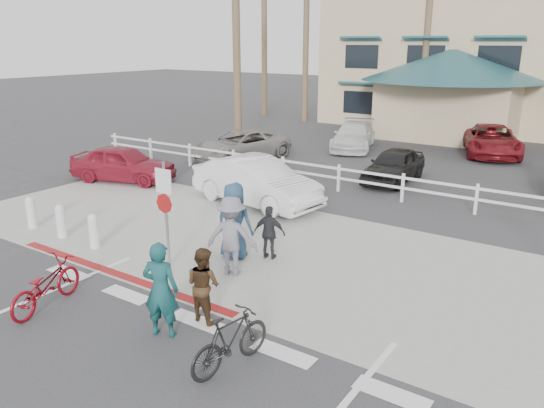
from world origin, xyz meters
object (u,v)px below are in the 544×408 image
Objects in this scene: bike_red at (45,285)px; sign_post at (166,210)px; car_red_compact at (123,163)px; car_white_sedan at (256,182)px; bike_black at (231,340)px.

sign_post is at bearing -115.87° from bike_red.
bike_red is at bearing -156.28° from car_red_compact.
sign_post is 8.90m from car_red_compact.
sign_post is 1.53× the size of bike_red.
bike_black is at bearing -138.01° from car_white_sedan.
car_red_compact is (-11.12, 7.41, 0.19)m from bike_black.
car_white_sedan is 6.09m from car_red_compact.
sign_post reaches higher than bike_black.
car_red_compact is at bearing -63.18° from bike_red.
sign_post is 5.55m from car_white_sedan.
car_red_compact reaches higher than bike_red.
sign_post is 0.61× the size of car_white_sedan.
bike_red is 0.46× the size of car_red_compact.
car_white_sedan reaches higher than car_red_compact.
car_white_sedan is 1.16× the size of car_red_compact.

